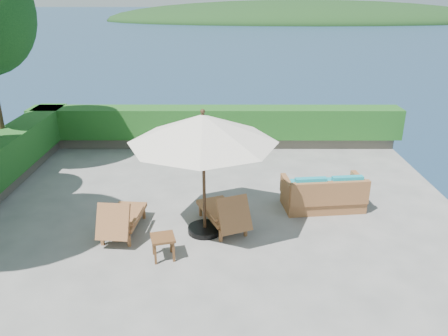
{
  "coord_description": "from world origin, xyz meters",
  "views": [
    {
      "loc": [
        0.32,
        -8.63,
        4.86
      ],
      "look_at": [
        0.3,
        0.8,
        1.1
      ],
      "focal_mm": 35.0,
      "sensor_mm": 36.0,
      "label": 1
    }
  ],
  "objects_px": {
    "wicker_loveseat": "(324,195)",
    "patio_umbrella": "(203,130)",
    "lounge_right": "(225,212)",
    "side_table": "(163,240)",
    "lounge_left": "(121,218)"
  },
  "relations": [
    {
      "from": "wicker_loveseat",
      "to": "patio_umbrella",
      "type": "bearing_deg",
      "value": -164.27
    },
    {
      "from": "patio_umbrella",
      "to": "wicker_loveseat",
      "type": "bearing_deg",
      "value": 21.98
    },
    {
      "from": "lounge_right",
      "to": "wicker_loveseat",
      "type": "height_order",
      "value": "lounge_right"
    },
    {
      "from": "patio_umbrella",
      "to": "side_table",
      "type": "xyz_separation_m",
      "value": [
        -0.77,
        -1.02,
        -1.94
      ]
    },
    {
      "from": "patio_umbrella",
      "to": "lounge_right",
      "type": "bearing_deg",
      "value": 19.02
    },
    {
      "from": "lounge_left",
      "to": "lounge_right",
      "type": "xyz_separation_m",
      "value": [
        2.22,
        0.26,
        0.01
      ]
    },
    {
      "from": "lounge_left",
      "to": "lounge_right",
      "type": "bearing_deg",
      "value": 11.35
    },
    {
      "from": "patio_umbrella",
      "to": "wicker_loveseat",
      "type": "distance_m",
      "value": 3.63
    },
    {
      "from": "lounge_left",
      "to": "side_table",
      "type": "bearing_deg",
      "value": -37.19
    },
    {
      "from": "patio_umbrella",
      "to": "wicker_loveseat",
      "type": "height_order",
      "value": "patio_umbrella"
    },
    {
      "from": "side_table",
      "to": "wicker_loveseat",
      "type": "distance_m",
      "value": 4.2
    },
    {
      "from": "side_table",
      "to": "lounge_right",
      "type": "bearing_deg",
      "value": 44.09
    },
    {
      "from": "lounge_left",
      "to": "side_table",
      "type": "xyz_separation_m",
      "value": [
        1.01,
        -0.91,
        0.0
      ]
    },
    {
      "from": "side_table",
      "to": "wicker_loveseat",
      "type": "height_order",
      "value": "wicker_loveseat"
    },
    {
      "from": "patio_umbrella",
      "to": "lounge_right",
      "type": "xyz_separation_m",
      "value": [
        0.44,
        0.15,
        -1.93
      ]
    }
  ]
}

